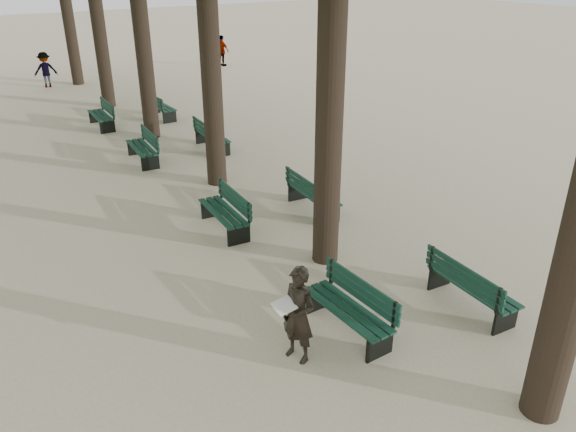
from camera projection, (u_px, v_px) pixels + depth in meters
ground at (361, 368)px, 8.50m from camera, size 120.00×120.00×0.00m
bench_left_0 at (347, 318)px, 9.20m from camera, size 0.62×1.81×0.92m
bench_left_1 at (224, 219)px, 12.61m from camera, size 0.69×1.83×0.92m
bench_left_2 at (143, 153)px, 16.72m from camera, size 0.70×1.84×0.92m
bench_left_3 at (102, 120)px, 20.02m from camera, size 0.63×1.82×0.92m
bench_right_0 at (471, 294)px, 9.83m from camera, size 0.70×1.84×0.92m
bench_right_1 at (313, 201)px, 13.53m from camera, size 0.72×1.84×0.92m
bench_right_2 at (212, 141)px, 17.79m from camera, size 0.67×1.83×0.92m
bench_right_3 at (161, 111)px, 21.16m from camera, size 0.60×1.81×0.92m
man_with_map at (298, 315)px, 8.38m from camera, size 0.69×0.71×1.59m
pedestrian_c at (222, 51)px, 30.62m from camera, size 0.66×1.01×1.64m
pedestrian_b at (45, 70)px, 25.84m from camera, size 1.04×0.39×1.58m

